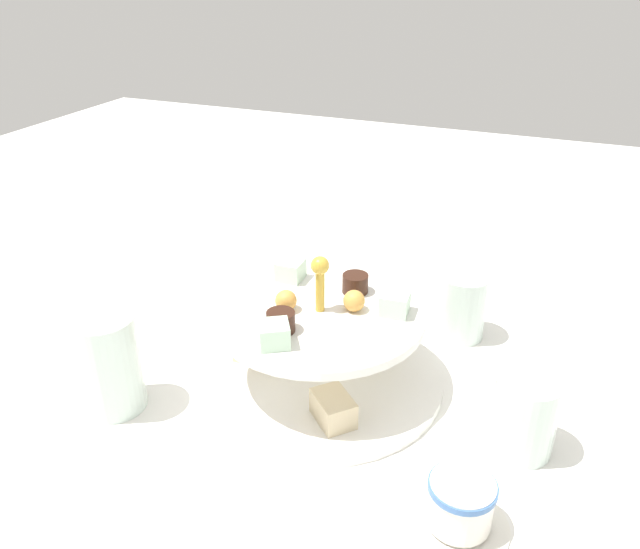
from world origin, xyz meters
TOP-DOWN VIEW (x-y plane):
  - ground_plane at (0.00, 0.00)m, footprint 2.40×2.40m
  - tiered_serving_stand at (0.00, -0.00)m, footprint 0.28×0.28m
  - water_glass_tall_right at (-0.13, 0.19)m, footprint 0.07×0.07m
  - water_glass_short_left at (-0.03, -0.23)m, footprint 0.06×0.06m
  - teacup_with_saucer at (-0.15, -0.19)m, footprint 0.09×0.09m
  - butter_knife_left at (0.21, 0.19)m, footprint 0.13×0.13m
  - water_glass_mid_back at (0.16, -0.13)m, footprint 0.06×0.06m

SIDE VIEW (x-z plane):
  - ground_plane at x=0.00m, z-range 0.00..0.00m
  - butter_knife_left at x=0.21m, z-range 0.00..0.00m
  - teacup_with_saucer at x=-0.15m, z-range 0.00..0.05m
  - water_glass_short_left at x=-0.03m, z-range 0.00..0.08m
  - water_glass_mid_back at x=0.16m, z-range 0.00..0.09m
  - tiered_serving_stand at x=0.00m, z-range -0.04..0.12m
  - water_glass_tall_right at x=-0.13m, z-range 0.00..0.11m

